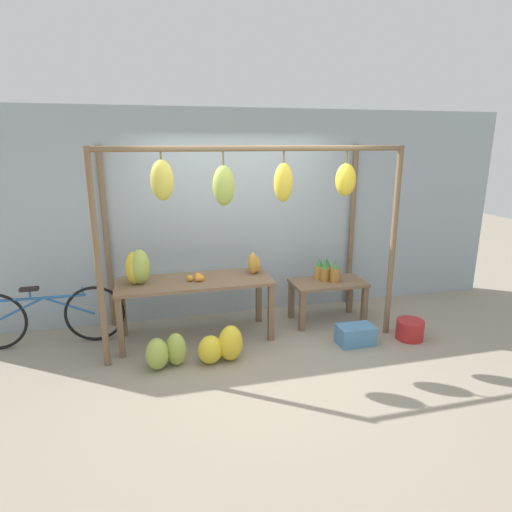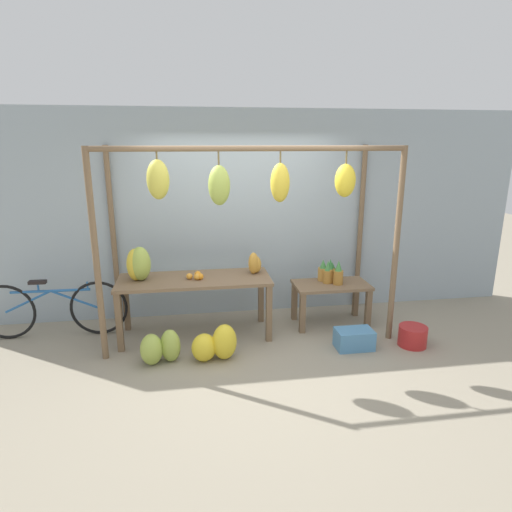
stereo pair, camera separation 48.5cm
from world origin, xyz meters
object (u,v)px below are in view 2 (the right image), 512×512
object	(u,v)px
banana_pile_ground_right	(216,344)
papaya_pile	(255,264)
pineapple_cluster	(330,273)
fruit_crate_white	(354,339)
blue_bucket	(413,336)
parked_bicycle	(53,309)
banana_pile_on_table	(138,264)
orange_pile	(197,276)
banana_pile_ground_left	(160,348)

from	to	relation	value
banana_pile_ground_right	papaya_pile	size ratio (longest dim) A/B	2.16
banana_pile_ground_right	pineapple_cluster	bearing A→B (deg)	27.64
pineapple_cluster	fruit_crate_white	distance (m)	0.99
blue_bucket	parked_bicycle	xyz separation A→B (m)	(-4.31, 0.92, 0.25)
banana_pile_on_table	banana_pile_ground_right	world-z (taller)	banana_pile_on_table
pineapple_cluster	banana_pile_ground_right	bearing A→B (deg)	-152.36
fruit_crate_white	orange_pile	bearing A→B (deg)	161.32
pineapple_cluster	fruit_crate_white	bearing A→B (deg)	-85.98
pineapple_cluster	parked_bicycle	size ratio (longest dim) A/B	0.18
orange_pile	fruit_crate_white	xyz separation A→B (m)	(1.81, -0.61, -0.68)
blue_bucket	parked_bicycle	bearing A→B (deg)	167.97
banana_pile_on_table	pineapple_cluster	size ratio (longest dim) A/B	1.24
banana_pile_on_table	blue_bucket	bearing A→B (deg)	-12.45
orange_pile	banana_pile_ground_left	distance (m)	0.97
banana_pile_on_table	banana_pile_ground_left	size ratio (longest dim) A/B	0.85
fruit_crate_white	blue_bucket	xyz separation A→B (m)	(0.72, -0.04, 0.00)
banana_pile_ground_right	parked_bicycle	xyz separation A→B (m)	(-1.96, 0.90, 0.18)
pineapple_cluster	orange_pile	bearing A→B (deg)	-173.84
banana_pile_ground_left	blue_bucket	distance (m)	2.97
orange_pile	banana_pile_ground_right	world-z (taller)	orange_pile
banana_pile_ground_left	banana_pile_on_table	bearing A→B (deg)	110.23
banana_pile_on_table	pineapple_cluster	bearing A→B (deg)	3.10
orange_pile	banana_pile_ground_left	world-z (taller)	orange_pile
pineapple_cluster	blue_bucket	world-z (taller)	pineapple_cluster
banana_pile_on_table	papaya_pile	world-z (taller)	banana_pile_on_table
parked_bicycle	papaya_pile	size ratio (longest dim) A/B	6.51
parked_bicycle	banana_pile_ground_left	bearing A→B (deg)	-33.26
blue_bucket	papaya_pile	size ratio (longest dim) A/B	1.21
blue_bucket	banana_pile_ground_right	bearing A→B (deg)	179.60
orange_pile	banana_pile_ground_left	bearing A→B (deg)	-125.28
banana_pile_ground_left	parked_bicycle	distance (m)	1.62
papaya_pile	orange_pile	bearing A→B (deg)	-170.36
parked_bicycle	papaya_pile	xyz separation A→B (m)	(2.51, -0.14, 0.51)
orange_pile	blue_bucket	xyz separation A→B (m)	(2.53, -0.65, -0.67)
banana_pile_ground_right	parked_bicycle	distance (m)	2.16
banana_pile_on_table	banana_pile_ground_right	distance (m)	1.35
fruit_crate_white	blue_bucket	size ratio (longest dim) A/B	1.30
orange_pile	fruit_crate_white	distance (m)	2.03
orange_pile	pineapple_cluster	bearing A→B (deg)	6.16
banana_pile_on_table	orange_pile	bearing A→B (deg)	-4.80
pineapple_cluster	parked_bicycle	xyz separation A→B (m)	(-3.54, 0.08, -0.32)
pineapple_cluster	papaya_pile	size ratio (longest dim) A/B	1.20
pineapple_cluster	banana_pile_ground_right	size ratio (longest dim) A/B	0.56
blue_bucket	papaya_pile	xyz separation A→B (m)	(-1.80, 0.78, 0.76)
fruit_crate_white	blue_bucket	bearing A→B (deg)	-3.14
fruit_crate_white	papaya_pile	xyz separation A→B (m)	(-1.08, 0.74, 0.76)
banana_pile_on_table	papaya_pile	xyz separation A→B (m)	(1.42, 0.07, -0.08)
papaya_pile	blue_bucket	bearing A→B (deg)	-23.37
banana_pile_on_table	banana_pile_ground_right	size ratio (longest dim) A/B	0.69
fruit_crate_white	papaya_pile	distance (m)	1.51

